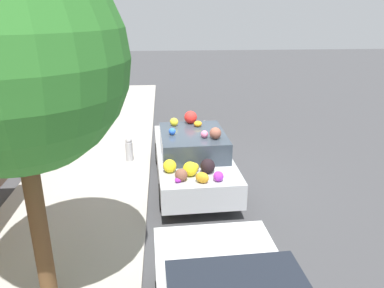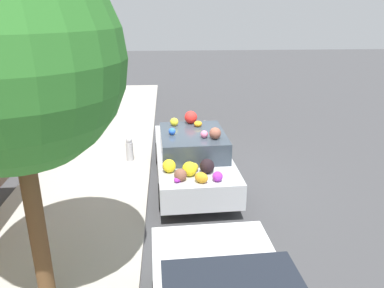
{
  "view_description": "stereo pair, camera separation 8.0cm",
  "coord_description": "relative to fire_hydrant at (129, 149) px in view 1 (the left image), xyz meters",
  "views": [
    {
      "loc": [
        -8.7,
        0.67,
        4.25
      ],
      "look_at": [
        0.0,
        -0.0,
        1.02
      ],
      "focal_mm": 35.0,
      "sensor_mm": 36.0,
      "label": 1
    },
    {
      "loc": [
        -8.71,
        0.59,
        4.25
      ],
      "look_at": [
        0.0,
        -0.0,
        1.02
      ],
      "focal_mm": 35.0,
      "sensor_mm": 36.0,
      "label": 2
    }
  ],
  "objects": [
    {
      "name": "street_tree",
      "position": [
        -5.35,
        0.74,
        3.19
      ],
      "size": [
        2.77,
        2.77,
        4.93
      ],
      "color": "brown",
      "rests_on": "sidewalk_curb"
    },
    {
      "name": "ground_plane",
      "position": [
        -1.22,
        -1.68,
        -0.46
      ],
      "size": [
        60.0,
        60.0,
        0.0
      ],
      "primitive_type": "plane",
      "color": "#424244"
    },
    {
      "name": "art_car",
      "position": [
        -1.28,
        -1.69,
        0.26
      ],
      "size": [
        4.29,
        1.94,
        1.7
      ],
      "rotation": [
        0.0,
        0.0,
        0.05
      ],
      "color": "#B7BABF",
      "rests_on": "ground"
    },
    {
      "name": "sidewalk_curb",
      "position": [
        -1.22,
        1.02,
        -0.4
      ],
      "size": [
        24.0,
        3.2,
        0.11
      ],
      "color": "#B2ADA3",
      "rests_on": "ground"
    },
    {
      "name": "fire_hydrant",
      "position": [
        0.0,
        0.0,
        0.0
      ],
      "size": [
        0.2,
        0.2,
        0.7
      ],
      "color": "#B2B2B7",
      "rests_on": "sidewalk_curb"
    }
  ]
}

